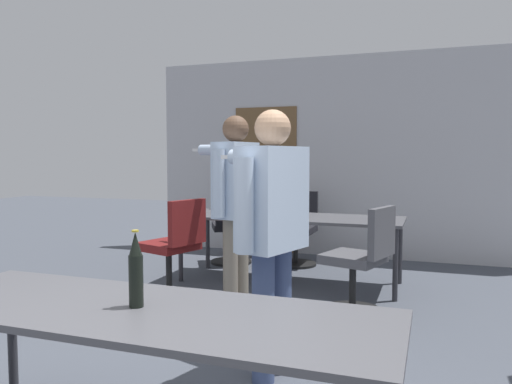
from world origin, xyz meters
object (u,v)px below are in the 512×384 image
Objects in this scene: office_chair_far_left at (174,251)px; drink_cup at (256,210)px; office_chair_side_rolled at (232,230)px; person_left_plaid at (270,219)px; beer_bottle at (136,271)px; office_chair_mid_tucked at (361,264)px; office_chair_far_right at (297,231)px; person_right_polo at (234,194)px.

drink_cup is (0.53, 0.87, 0.32)m from office_chair_far_left.
office_chair_side_rolled is 0.97m from drink_cup.
drink_cup is (-0.87, 2.20, -0.20)m from person_left_plaid.
office_chair_mid_tucked is at bearing 76.12° from beer_bottle.
drink_cup is (-0.20, -1.00, 0.36)m from office_chair_far_right.
person_right_polo is 1.84× the size of office_chair_side_rolled.
office_chair_far_right is 0.97× the size of office_chair_mid_tucked.
office_chair_far_left is 2.69m from beer_bottle.
office_chair_side_rolled is at bearing 33.79° from person_right_polo.
office_chair_far_right is 7.95× the size of drink_cup.
person_left_plaid is 4.98× the size of beer_bottle.
office_chair_side_rolled is 8.11× the size of drink_cup.
office_chair_mid_tucked is at bearing -68.12° from office_chair_side_rolled.
person_left_plaid is 14.27× the size of drink_cup.
person_left_plaid is 1.75× the size of office_chair_mid_tucked.
office_chair_mid_tucked is 2.34m from office_chair_side_rolled.
beer_bottle reaches higher than drink_cup.
person_right_polo reaches higher than person_left_plaid.
office_chair_side_rolled is at bearing 129.37° from drink_cup.
beer_bottle is at bearing -102.06° from office_chair_side_rolled.
person_left_plaid is at bearing -92.25° from office_chair_side_rolled.
office_chair_far_left is at bearing 68.90° from office_chair_far_right.
person_right_polo is 2.13m from office_chair_far_right.
office_chair_far_left reaches higher than office_chair_far_right.
office_chair_side_rolled is at bearing 68.16° from office_chair_mid_tucked.
office_chair_far_left is at bearing -117.02° from office_chair_side_rolled.
office_chair_far_right is at bearing 9.88° from person_right_polo.
person_left_plaid is at bearing 101.96° from office_chair_far_right.
beer_bottle reaches higher than office_chair_side_rolled.
drink_cup is (-0.17, 1.04, -0.26)m from person_right_polo.
office_chair_mid_tucked is 2.60m from beer_bottle.
person_right_polo reaches higher than office_chair_far_left.
office_chair_far_right is at bearing -3.11° from office_chair_far_left.
office_chair_far_right is 4.31m from beer_bottle.
person_left_plaid is 1.56m from office_chair_mid_tucked.
beer_bottle is at bearing -79.31° from drink_cup.
office_chair_far_left is 2.90× the size of beer_bottle.
office_chair_side_rolled is 0.97× the size of office_chair_far_left.
beer_bottle reaches higher than office_chair_mid_tucked.
office_chair_far_right is 0.83m from office_chair_side_rolled.
office_chair_mid_tucked is 1.50m from drink_cup.
office_chair_far_right is at bearing 78.79° from drink_cup.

